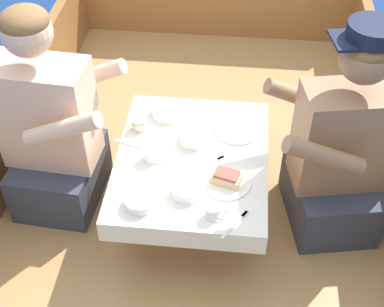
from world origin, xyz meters
TOP-DOWN VIEW (x-y plane):
  - ground_plane at (0.00, 0.00)m, footprint 60.00×60.00m
  - boat_deck at (0.00, 0.00)m, footprint 1.90×3.04m
  - gunwale_port at (-0.92, 0.00)m, footprint 0.06×3.04m
  - bow_coaming at (0.00, 1.49)m, footprint 1.78×0.06m
  - cockpit_table at (0.00, -0.13)m, footprint 0.66×0.82m
  - person_port at (-0.63, -0.09)m, footprint 0.54×0.47m
  - person_starboard at (0.63, -0.10)m, footprint 0.58×0.52m
  - plate_sandwich at (0.16, -0.27)m, footprint 0.21×0.21m
  - plate_bread at (0.19, 0.07)m, footprint 0.22×0.22m
  - sandwich at (0.16, -0.27)m, footprint 0.13×0.11m
  - bowl_port_near at (-0.01, -0.03)m, footprint 0.12×0.12m
  - bowl_starboard_near at (-0.00, -0.35)m, footprint 0.12×0.12m
  - bowl_center_far at (-0.14, 0.14)m, footprint 0.15×0.15m
  - bowl_port_far at (-0.18, -0.43)m, footprint 0.12×0.12m
  - coffee_cup_port at (0.12, -0.46)m, footprint 0.09×0.06m
  - coffee_cup_starboard at (-0.17, -0.16)m, footprint 0.10×0.07m
  - tin_can at (-0.26, 0.03)m, footprint 0.07×0.07m
  - utensil_spoon_center at (-0.30, -0.08)m, footprint 0.17×0.07m
  - utensil_fork_starboard at (0.21, -0.48)m, footprint 0.11×0.15m
  - utensil_fork_port at (0.09, -0.16)m, footprint 0.14×0.12m

SIDE VIEW (x-z plane):
  - ground_plane at x=0.00m, z-range 0.00..0.00m
  - boat_deck at x=0.00m, z-range 0.00..0.28m
  - gunwale_port at x=-0.92m, z-range 0.28..0.68m
  - bow_coaming at x=0.00m, z-range 0.28..0.74m
  - cockpit_table at x=0.00m, z-range 0.42..0.77m
  - utensil_fork_starboard at x=0.21m, z-range 0.63..0.63m
  - utensil_fork_port at x=0.09m, z-range 0.63..0.63m
  - utensil_spoon_center at x=-0.30m, z-range 0.63..0.63m
  - plate_sandwich at x=0.16m, z-range 0.63..0.64m
  - plate_bread at x=0.19m, z-range 0.63..0.64m
  - bowl_starboard_near at x=0.00m, z-range 0.63..0.67m
  - bowl_port_near at x=-0.01m, z-range 0.63..0.67m
  - bowl_center_far at x=-0.14m, z-range 0.63..0.67m
  - bowl_port_far at x=-0.18m, z-range 0.63..0.67m
  - tin_can at x=-0.26m, z-range 0.63..0.68m
  - coffee_cup_port at x=0.12m, z-range 0.63..0.68m
  - coffee_cup_starboard at x=-0.17m, z-range 0.63..0.69m
  - sandwich at x=0.16m, z-range 0.64..0.68m
  - person_port at x=-0.63m, z-range 0.18..1.18m
  - person_starboard at x=0.63m, z-range 0.18..1.19m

